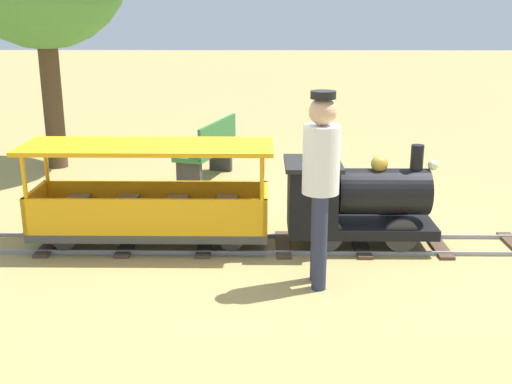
{
  "coord_description": "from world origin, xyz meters",
  "views": [
    {
      "loc": [
        5.69,
        -0.0,
        2.23
      ],
      "look_at": [
        0.0,
        -0.07,
        0.55
      ],
      "focal_mm": 43.74,
      "sensor_mm": 36.0,
      "label": 1
    }
  ],
  "objects_px": {
    "locomotive": "(353,199)",
    "passenger_car": "(151,204)",
    "park_bench": "(209,151)",
    "conductor_person": "(321,174)"
  },
  "relations": [
    {
      "from": "locomotive",
      "to": "park_bench",
      "type": "xyz_separation_m",
      "value": [
        -2.39,
        -1.58,
        -0.07
      ]
    },
    {
      "from": "conductor_person",
      "to": "park_bench",
      "type": "relative_size",
      "value": 1.19
    },
    {
      "from": "locomotive",
      "to": "passenger_car",
      "type": "distance_m",
      "value": 1.94
    },
    {
      "from": "locomotive",
      "to": "passenger_car",
      "type": "height_order",
      "value": "locomotive"
    },
    {
      "from": "locomotive",
      "to": "park_bench",
      "type": "bearing_deg",
      "value": -146.59
    },
    {
      "from": "conductor_person",
      "to": "park_bench",
      "type": "distance_m",
      "value": 3.51
    },
    {
      "from": "passenger_car",
      "to": "conductor_person",
      "type": "bearing_deg",
      "value": 60.63
    },
    {
      "from": "locomotive",
      "to": "passenger_car",
      "type": "bearing_deg",
      "value": -90.0
    },
    {
      "from": "park_bench",
      "to": "conductor_person",
      "type": "bearing_deg",
      "value": 19.92
    },
    {
      "from": "passenger_car",
      "to": "conductor_person",
      "type": "xyz_separation_m",
      "value": [
        0.87,
        1.55,
        0.53
      ]
    }
  ]
}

